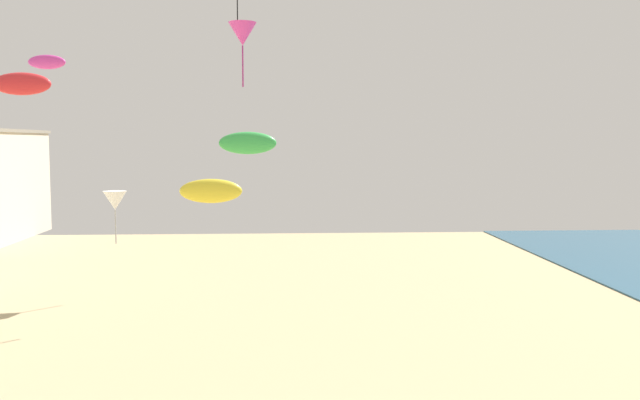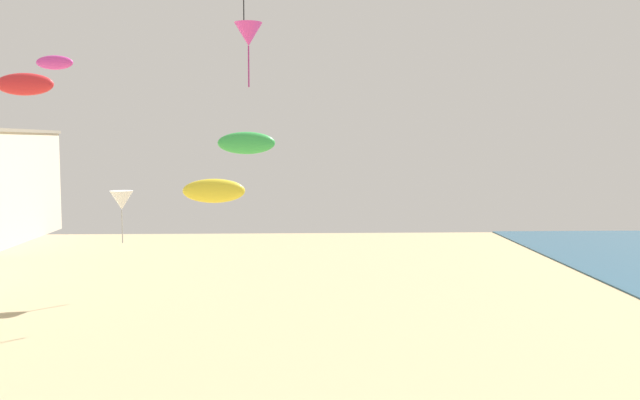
% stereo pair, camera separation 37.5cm
% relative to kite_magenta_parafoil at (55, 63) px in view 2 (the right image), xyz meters
% --- Properties ---
extents(kite_magenta_parafoil, '(2.17, 0.60, 0.84)m').
position_rel_kite_magenta_parafoil_xyz_m(kite_magenta_parafoil, '(0.00, 0.00, 0.00)').
color(kite_magenta_parafoil, '#DB3D9E').
extents(kite_white_delta, '(1.34, 1.34, 3.06)m').
position_rel_kite_magenta_parafoil_xyz_m(kite_white_delta, '(4.19, -1.81, -8.06)').
color(kite_white_delta, white).
extents(kite_red_parafoil, '(1.88, 0.52, 0.73)m').
position_rel_kite_magenta_parafoil_xyz_m(kite_red_parafoil, '(5.42, -18.94, -2.82)').
color(kite_red_parafoil, red).
extents(kite_green_parafoil, '(1.58, 0.44, 0.62)m').
position_rel_kite_magenta_parafoil_xyz_m(kite_green_parafoil, '(12.85, -22.80, -4.71)').
color(kite_green_parafoil, green).
extents(kite_magenta_delta, '(1.62, 1.62, 3.67)m').
position_rel_kite_magenta_parafoil_xyz_m(kite_magenta_delta, '(11.57, -1.54, 1.47)').
color(kite_magenta_delta, '#DB3D9E').
extents(kite_yellow_parafoil, '(2.50, 0.70, 0.97)m').
position_rel_kite_magenta_parafoil_xyz_m(kite_yellow_parafoil, '(10.94, -14.18, -6.65)').
color(kite_yellow_parafoil, yellow).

